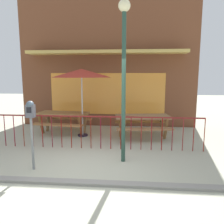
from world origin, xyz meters
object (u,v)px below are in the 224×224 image
at_px(picnic_table_left, 63,117).
at_px(street_lamp, 124,59).
at_px(picnic_table_right, 142,120).
at_px(patio_umbrella, 82,74).
at_px(parking_meter_near, 31,117).

relative_size(picnic_table_left, street_lamp, 0.50).
relative_size(picnic_table_right, patio_umbrella, 0.83).
bearing_deg(picnic_table_right, street_lamp, -104.30).
height_order(picnic_table_left, picnic_table_right, same).
bearing_deg(street_lamp, parking_meter_near, -161.17).
xyz_separation_m(picnic_table_left, street_lamp, (2.29, -2.54, 1.89)).
bearing_deg(picnic_table_left, patio_umbrella, -20.22).
bearing_deg(parking_meter_near, picnic_table_left, 94.98).
bearing_deg(parking_meter_near, picnic_table_right, 48.22).
bearing_deg(picnic_table_right, parking_meter_near, -131.78).
relative_size(picnic_table_left, parking_meter_near, 1.22).
height_order(patio_umbrella, street_lamp, street_lamp).
distance_m(picnic_table_left, patio_umbrella, 1.77).
xyz_separation_m(picnic_table_right, patio_umbrella, (-2.07, 0.07, 1.56)).
xyz_separation_m(picnic_table_right, street_lamp, (-0.56, -2.19, 1.89)).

